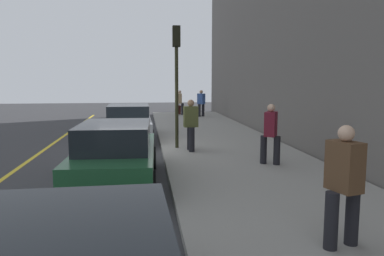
{
  "coord_description": "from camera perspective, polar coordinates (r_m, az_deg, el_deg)",
  "views": [
    {
      "loc": [
        -13.58,
        -0.45,
        2.54
      ],
      "look_at": [
        -1.62,
        -1.93,
        0.99
      ],
      "focal_mm": 35.56,
      "sensor_mm": 36.0,
      "label": 1
    }
  ],
  "objects": [
    {
      "name": "pedestrian_olive_coat",
      "position": [
        12.66,
        -0.18,
        0.66
      ],
      "size": [
        0.57,
        0.48,
        1.72
      ],
      "color": "black",
      "rests_on": "sidewalk"
    },
    {
      "name": "pedestrian_brown_coat",
      "position": [
        5.81,
        21.8,
        -7.66
      ],
      "size": [
        0.54,
        0.57,
        1.76
      ],
      "color": "black",
      "rests_on": "sidewalk"
    },
    {
      "name": "traffic_light_pole",
      "position": [
        13.18,
        -2.34,
        9.28
      ],
      "size": [
        0.35,
        0.26,
        4.18
      ],
      "color": "#2D2D19",
      "rests_on": "sidewalk"
    },
    {
      "name": "parked_car_green",
      "position": [
        9.35,
        -11.32,
        -3.79
      ],
      "size": [
        4.63,
        2.0,
        1.51
      ],
      "color": "black",
      "rests_on": "ground"
    },
    {
      "name": "pedestrian_blue_coat",
      "position": [
        24.52,
        1.39,
        3.86
      ],
      "size": [
        0.53,
        0.51,
        1.69
      ],
      "color": "black",
      "rests_on": "sidewalk"
    },
    {
      "name": "rolling_suitcase",
      "position": [
        26.16,
        -1.95,
        2.76
      ],
      "size": [
        0.34,
        0.22,
        0.96
      ],
      "color": "#471E19",
      "rests_on": "sidewalk"
    },
    {
      "name": "pedestrian_tan_coat",
      "position": [
        25.62,
        -1.85,
        3.95
      ],
      "size": [
        0.47,
        0.54,
        1.64
      ],
      "color": "black",
      "rests_on": "sidewalk"
    },
    {
      "name": "pedestrian_burgundy_coat",
      "position": [
        10.88,
        11.7,
        -0.63
      ],
      "size": [
        0.54,
        0.51,
        1.71
      ],
      "color": "black",
      "rests_on": "sidewalk"
    },
    {
      "name": "sidewalk",
      "position": [
        14.09,
        4.74,
        -2.76
      ],
      "size": [
        28.0,
        4.6,
        0.15
      ],
      "primitive_type": "cube",
      "color": "gray",
      "rests_on": "ground"
    },
    {
      "name": "parked_car_silver",
      "position": [
        15.75,
        -9.46,
        0.74
      ],
      "size": [
        4.15,
        1.97,
        1.51
      ],
      "color": "black",
      "rests_on": "ground"
    },
    {
      "name": "lane_stripe_centre",
      "position": [
        14.29,
        -21.76,
        -3.41
      ],
      "size": [
        28.0,
        0.14,
        0.01
      ],
      "primitive_type": "cube",
      "color": "gold",
      "rests_on": "ground"
    },
    {
      "name": "ground_plane",
      "position": [
        13.82,
        -8.81,
        -3.33
      ],
      "size": [
        56.0,
        56.0,
        0.0
      ],
      "primitive_type": "plane",
      "color": "#333335"
    }
  ]
}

